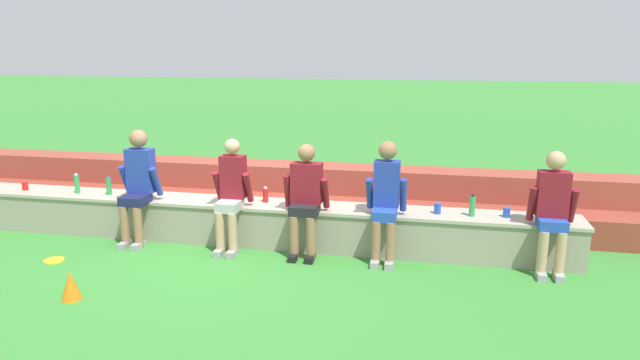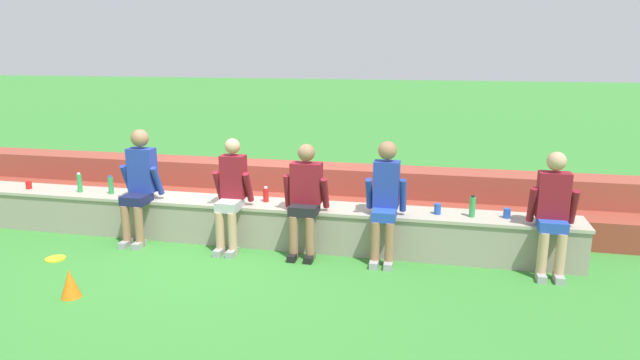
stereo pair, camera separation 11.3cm
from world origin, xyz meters
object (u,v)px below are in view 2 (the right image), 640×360
plastic_cup_middle (507,213)px  plastic_cup_left_end (437,209)px  water_bottle_mid_right (266,195)px  person_far_left (139,182)px  person_left_of_center (231,192)px  water_bottle_center_gap (111,185)px  water_bottle_near_right (472,207)px  sports_cone (70,283)px  person_center (305,196)px  person_right_of_center (385,198)px  plastic_cup_right_end (29,185)px  water_bottle_mid_left (80,183)px  frisbee (55,259)px  person_far_right (553,210)px

plastic_cup_middle → plastic_cup_left_end: bearing=-178.7°
water_bottle_mid_right → person_far_left: bearing=-168.9°
person_far_left → plastic_cup_left_end: bearing=3.7°
person_left_of_center → water_bottle_center_gap: 1.90m
water_bottle_near_right → sports_cone: (-4.07, -1.97, -0.52)m
sports_cone → person_center: bearing=39.6°
person_center → person_right_of_center: 0.98m
person_far_left → person_left_of_center: size_ratio=1.05×
plastic_cup_right_end → water_bottle_mid_left: bearing=-0.3°
water_bottle_mid_left → water_bottle_mid_right: size_ratio=1.37×
water_bottle_mid_right → frisbee: bearing=-152.8°
water_bottle_mid_left → plastic_cup_right_end: size_ratio=2.45×
person_far_left → plastic_cup_left_end: 3.86m
water_bottle_near_right → plastic_cup_right_end: (-6.15, 0.01, -0.07)m
person_left_of_center → plastic_cup_middle: bearing=5.0°
person_left_of_center → person_center: person_left_of_center is taller
person_right_of_center → person_far_right: person_right_of_center is taller
person_right_of_center → water_bottle_center_gap: size_ratio=5.69×
person_far_right → plastic_cup_middle: size_ratio=12.19×
water_bottle_near_right → frisbee: size_ratio=1.11×
water_bottle_center_gap → water_bottle_mid_right: water_bottle_center_gap is taller
water_bottle_mid_left → frisbee: size_ratio=1.15×
person_left_of_center → sports_cone: bearing=-122.9°
plastic_cup_middle → frisbee: plastic_cup_middle is taller
person_far_left → water_bottle_mid_right: bearing=11.1°
water_bottle_center_gap → plastic_cup_right_end: water_bottle_center_gap is taller
person_far_right → water_bottle_mid_left: bearing=177.6°
person_far_left → person_right_of_center: 3.23m
person_right_of_center → person_left_of_center: bearing=-179.2°
water_bottle_mid_right → plastic_cup_right_end: (-3.54, -0.09, -0.04)m
water_bottle_center_gap → frisbee: (-0.10, -1.11, -0.66)m
water_bottle_mid_left → person_left_of_center: bearing=-6.1°
person_center → sports_cone: size_ratio=4.56×
sports_cone → frisbee: bearing=134.8°
water_bottle_mid_left → plastic_cup_left_end: (4.91, 0.02, -0.07)m
sports_cone → water_bottle_center_gap: bearing=111.1°
person_left_of_center → person_far_right: bearing=-0.0°
water_bottle_mid_right → sports_cone: 2.57m
person_left_of_center → person_right_of_center: (1.94, 0.03, 0.03)m
person_far_left → person_far_right: (5.10, -0.03, -0.05)m
water_bottle_center_gap → plastic_cup_right_end: bearing=-179.5°
water_bottle_mid_left → person_right_of_center: bearing=-3.0°
person_far_left → plastic_cup_left_end: person_far_left is taller
water_bottle_center_gap → plastic_cup_middle: (5.24, 0.02, -0.06)m
person_center → person_far_right: 2.84m
person_right_of_center → water_bottle_mid_left: bearing=177.0°
plastic_cup_right_end → sports_cone: 2.91m
water_bottle_near_right → frisbee: bearing=-167.5°
plastic_cup_right_end → plastic_cup_middle: size_ratio=0.98×
person_center → frisbee: 3.15m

